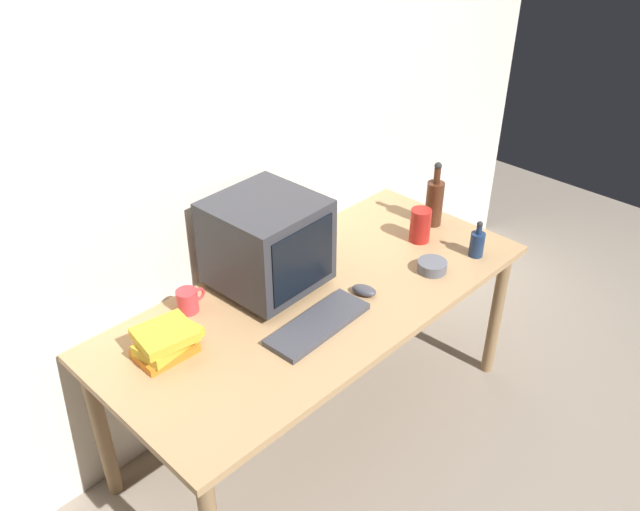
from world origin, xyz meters
The scene contains 12 objects.
ground_plane centered at (0.00, 0.00, 0.00)m, with size 6.00×6.00×0.00m, color gray.
back_wall centered at (0.00, 0.46, 1.25)m, with size 4.00×0.08×2.50m, color silver.
desk centered at (0.00, 0.00, 0.63)m, with size 1.77×0.79×0.70m.
crt_monitor centered at (-0.10, 0.19, 0.90)m, with size 0.40×0.40×0.37m.
keyboard centered at (-0.15, -0.13, 0.72)m, with size 0.42×0.15×0.02m, color #3F3F47.
computer_mouse centered at (0.12, -0.12, 0.72)m, with size 0.06×0.10×0.04m, color #3F3F47.
bottle_tall centered at (0.75, 0.02, 0.82)m, with size 0.08×0.08×0.31m.
bottle_short centered at (0.66, -0.27, 0.76)m, with size 0.06×0.06×0.16m.
book_stack centered at (-0.61, 0.13, 0.76)m, with size 0.24×0.19×0.10m.
mug centered at (-0.41, 0.28, 0.75)m, with size 0.12×0.08×0.09m.
cd_spindle centered at (0.44, -0.21, 0.73)m, with size 0.12×0.12×0.04m, color #595B66.
metal_canister centered at (0.60, -0.03, 0.78)m, with size 0.09×0.09×0.15m, color #A51E19.
Camera 1 is at (-1.48, -1.45, 2.21)m, focal length 37.00 mm.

